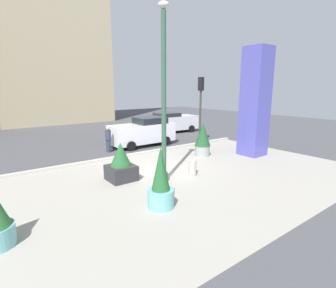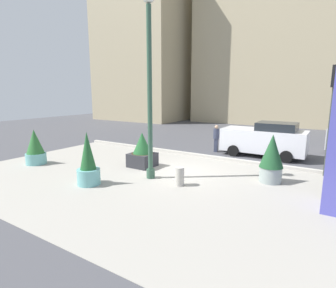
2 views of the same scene
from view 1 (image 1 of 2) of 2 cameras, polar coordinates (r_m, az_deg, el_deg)
The scene contains 13 objects.
ground_plane at distance 16.43m, azimuth -10.64°, elevation -2.21°, with size 60.00×60.00×0.00m, color #47474C.
plaza_pavement at distance 11.57m, azimuth 2.84°, elevation -8.18°, with size 18.00×10.00×0.02m, color #9E998E.
curb_strip at distance 15.65m, azimuth -9.21°, elevation -2.58°, with size 18.00×0.24×0.16m, color #B7B2A8.
lamp_post at distance 10.88m, azimuth -0.92°, elevation 9.67°, with size 0.44×0.44×7.27m.
art_pillar_blue at distance 16.39m, azimuth 18.49°, elevation 8.57°, with size 1.32×1.32×6.34m, color #4C4CAD.
potted_plant_curbside at distance 15.72m, azimuth 7.57°, elevation 1.04°, with size 0.94×0.94×1.99m.
potted_plant_near_left at distance 11.69m, azimuth -10.25°, elevation -4.26°, with size 1.16×1.16×1.70m.
potted_plant_near_right at distance 8.90m, azimuth -1.60°, elevation -8.52°, with size 0.90×0.90×2.14m.
concrete_bollard at distance 12.27m, azimuth 5.37°, elevation -5.18°, with size 0.36×0.36×0.75m, color #B2ADA3.
traffic_light_corner at distance 18.30m, azimuth 7.11°, elevation 9.42°, with size 0.28×0.42×4.73m.
car_far_lane at distance 18.50m, azimuth -5.47°, elevation 2.68°, with size 4.57×2.08×1.98m.
car_intersection at distance 24.04m, azimuth 1.00°, elevation 4.80°, with size 4.64×2.23×1.83m.
pedestrian_on_sidewalk at distance 16.91m, azimuth -12.93°, elevation 1.27°, with size 0.42×0.42×1.65m.
Camera 1 is at (-6.95, -10.33, 4.02)m, focal length 27.90 mm.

